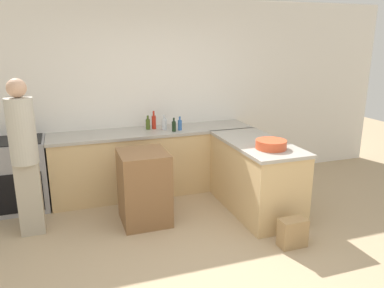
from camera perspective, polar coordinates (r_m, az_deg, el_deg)
ground_plane at (r=3.83m, az=1.76°, el=-18.05°), size 14.00×14.00×0.00m
wall_back at (r=5.50m, az=-6.88°, el=7.35°), size 8.00×0.06×2.70m
counter_back at (r=5.38m, az=-5.80°, el=-2.59°), size 2.84×0.64×0.91m
counter_peninsula at (r=4.84m, az=9.62°, el=-4.81°), size 0.69×1.46×0.91m
range_oven at (r=5.30m, az=-25.17°, el=-4.30°), size 0.75×0.61×0.92m
island_table at (r=4.51m, az=-7.32°, el=-6.53°), size 0.56×0.60×0.87m
mixing_bowl at (r=4.41m, az=11.95°, el=-0.05°), size 0.36×0.36×0.10m
vinegar_bottle_clear at (r=5.27m, az=-4.25°, el=3.11°), size 0.07×0.07×0.21m
olive_oil_bottle at (r=5.31m, az=-6.73°, el=3.08°), size 0.06×0.06×0.20m
water_bottle_blue at (r=5.22m, az=-1.86°, el=2.96°), size 0.06×0.06×0.19m
wine_bottle_dark at (r=5.15m, az=-2.78°, el=2.75°), size 0.06×0.06×0.19m
hot_sauce_bottle at (r=5.32m, az=-5.84°, el=3.39°), size 0.06×0.06×0.26m
person_by_range at (r=4.40m, az=-24.19°, el=-1.06°), size 0.28×0.28×1.75m
paper_bag at (r=4.20m, az=15.08°, el=-12.92°), size 0.29×0.17×0.31m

